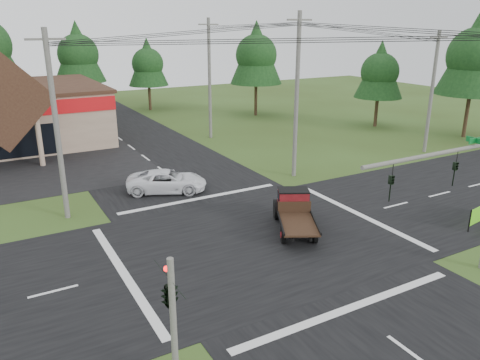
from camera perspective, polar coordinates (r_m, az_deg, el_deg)
ground at (r=24.40m, az=2.14°, el=-7.38°), size 120.00×120.00×0.00m
road_ns at (r=24.40m, az=2.14°, el=-7.35°), size 12.00×120.00×0.02m
road_ew at (r=24.40m, az=2.14°, el=-7.35°), size 120.00×12.00×0.02m
traffic_signal_mast at (r=21.56m, az=26.59°, el=-0.29°), size 8.12×0.24×7.00m
traffic_signal_corner at (r=14.00m, az=-8.62°, el=-12.29°), size 0.53×2.48×4.40m
utility_pole_nw at (r=27.43m, az=-21.48°, el=6.17°), size 2.00×0.30×10.50m
utility_pole_ne at (r=33.41m, az=6.93°, el=10.19°), size 2.00×0.30×11.50m
utility_pole_far at (r=43.19m, az=22.35°, el=9.95°), size 2.00×0.30×10.20m
utility_pole_n at (r=45.40m, az=-3.73°, el=12.26°), size 2.00×0.30×11.20m
tree_row_d at (r=61.86m, az=-19.16°, el=14.50°), size 6.16×6.16×11.11m
tree_row_e at (r=62.02m, az=-11.20°, el=13.90°), size 5.04×5.04×9.09m
tree_side_ne at (r=57.04m, az=2.00°, el=15.21°), size 6.16×6.16×11.11m
tree_side_e_near at (r=52.68m, az=16.70°, el=12.73°), size 5.04×5.04×9.09m
tree_side_e_far at (r=50.54m, az=26.84°, el=13.65°), size 6.72×6.72×12.12m
antique_flatbed_truck at (r=25.22m, az=6.77°, el=-4.04°), size 3.96×5.26×2.07m
white_pickup at (r=31.43m, az=-8.91°, el=-0.13°), size 5.74×4.35×1.45m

